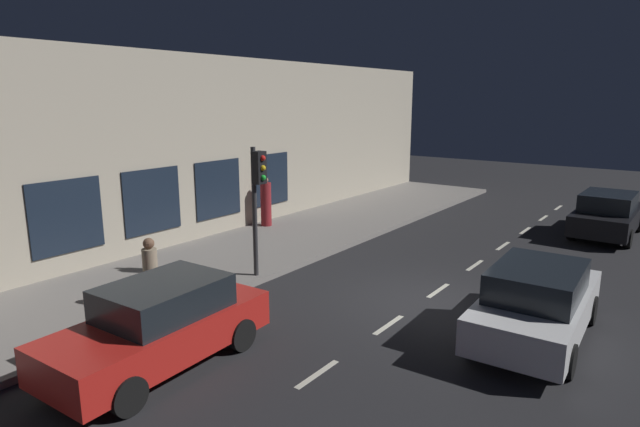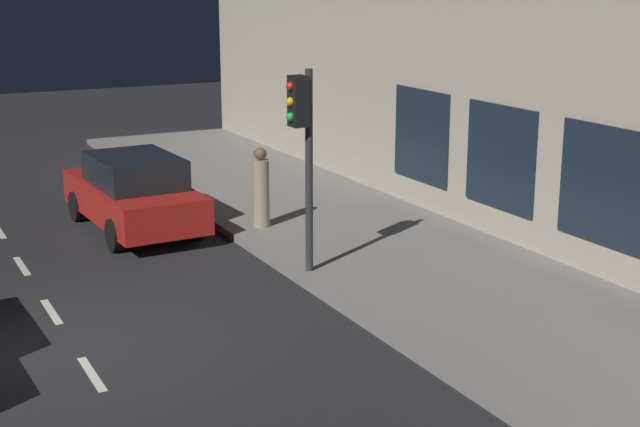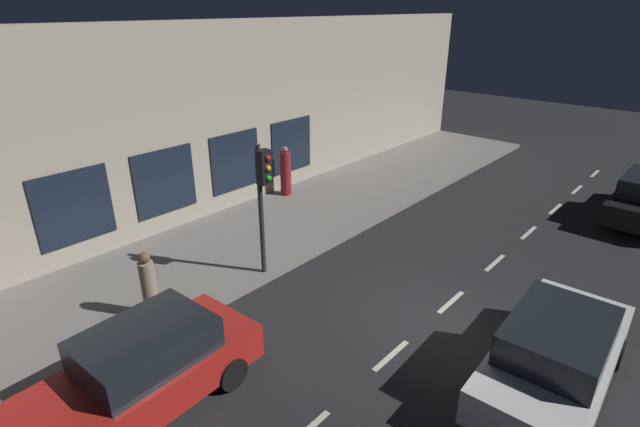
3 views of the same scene
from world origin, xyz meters
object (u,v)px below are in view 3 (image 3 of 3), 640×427
object	(u,v)px
traffic_light	(263,186)
parked_car_2	(556,354)
parked_car_0	(143,371)
pedestrian_1	(149,287)
pedestrian_0	(286,173)

from	to	relation	value
traffic_light	parked_car_2	xyz separation A→B (m)	(-6.91, -0.82, -1.80)
parked_car_0	pedestrian_1	size ratio (longest dim) A/B	2.63
parked_car_2	pedestrian_0	size ratio (longest dim) A/B	2.46
pedestrian_0	parked_car_2	bearing A→B (deg)	-103.51
traffic_light	pedestrian_1	size ratio (longest dim) A/B	2.14
parked_car_0	parked_car_2	bearing A→B (deg)	-137.58
parked_car_0	pedestrian_1	distance (m)	2.63
parked_car_2	pedestrian_0	bearing A→B (deg)	159.04
parked_car_2	pedestrian_1	bearing A→B (deg)	-155.21
parked_car_2	pedestrian_0	world-z (taller)	pedestrian_0
parked_car_0	pedestrian_0	distance (m)	10.35
pedestrian_0	pedestrian_1	world-z (taller)	pedestrian_0
pedestrian_1	traffic_light	bearing A→B (deg)	-144.85
pedestrian_1	parked_car_0	bearing A→B (deg)	102.80
pedestrian_0	traffic_light	bearing A→B (deg)	-134.62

